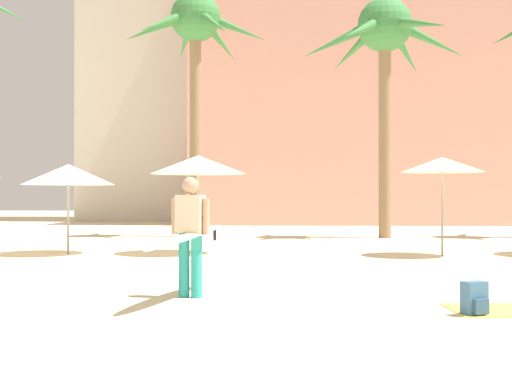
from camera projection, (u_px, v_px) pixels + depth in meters
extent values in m
plane|color=beige|center=(279.00, 369.00, 5.98)|extent=(120.00, 120.00, 0.00)
cube|color=#DB9989|center=(373.00, 79.00, 37.94)|extent=(19.11, 8.45, 15.56)
cylinder|color=#896B4C|center=(195.00, 127.00, 25.07)|extent=(0.42, 0.42, 7.87)
sphere|color=#387A3D|center=(195.00, 17.00, 25.09)|extent=(1.78, 1.78, 1.78)
cone|color=#387A3D|center=(237.00, 29.00, 25.25)|extent=(2.26, 0.71, 1.15)
cone|color=#387A3D|center=(219.00, 40.00, 26.24)|extent=(1.46, 1.99, 1.49)
cone|color=#387A3D|center=(186.00, 40.00, 26.44)|extent=(1.16, 2.16, 1.36)
cone|color=#387A3D|center=(154.00, 28.00, 24.98)|extent=(2.24, 0.63, 1.22)
cone|color=#387A3D|center=(164.00, 22.00, 24.01)|extent=(1.73, 1.92, 1.26)
cone|color=#387A3D|center=(213.00, 23.00, 23.83)|extent=(1.46, 2.05, 1.37)
cylinder|color=#896B4C|center=(385.00, 131.00, 24.31)|extent=(0.43, 0.43, 7.41)
sphere|color=#387A3D|center=(385.00, 25.00, 24.32)|extent=(1.88, 1.88, 1.88)
cone|color=#387A3D|center=(431.00, 41.00, 24.50)|extent=(2.57, 0.79, 1.41)
cone|color=#387A3D|center=(404.00, 51.00, 25.59)|extent=(1.72, 2.24, 1.65)
cone|color=#387A3D|center=(354.00, 49.00, 25.71)|extent=(1.75, 2.31, 1.49)
cone|color=#387A3D|center=(337.00, 41.00, 24.57)|extent=(2.56, 0.70, 1.41)
cone|color=#387A3D|center=(362.00, 29.00, 22.98)|extent=(1.78, 2.34, 1.33)
cone|color=#387A3D|center=(419.00, 24.00, 22.82)|extent=(1.70, 2.44, 1.06)
cylinder|color=gray|center=(442.00, 206.00, 17.09)|extent=(0.06, 0.06, 2.41)
cone|color=beige|center=(442.00, 165.00, 17.09)|extent=(2.02, 2.02, 0.37)
cylinder|color=gray|center=(68.00, 209.00, 17.67)|extent=(0.06, 0.06, 2.27)
cone|color=white|center=(68.00, 174.00, 17.67)|extent=(2.33, 2.33, 0.52)
cylinder|color=gray|center=(198.00, 205.00, 17.78)|extent=(0.06, 0.06, 2.49)
cone|color=white|center=(198.00, 165.00, 17.78)|extent=(2.43, 2.43, 0.47)
cube|color=#38617F|center=(474.00, 298.00, 8.63)|extent=(0.35, 0.30, 0.42)
cube|color=#2D4E65|center=(481.00, 307.00, 8.52)|extent=(0.21, 0.15, 0.18)
cylinder|color=teal|center=(197.00, 265.00, 10.11)|extent=(0.20, 0.20, 0.94)
cylinder|color=teal|center=(184.00, 265.00, 10.18)|extent=(0.20, 0.20, 0.94)
cube|color=beige|center=(190.00, 214.00, 10.15)|extent=(0.45, 0.33, 0.55)
sphere|color=tan|center=(190.00, 185.00, 10.15)|extent=(0.30, 0.30, 0.24)
cylinder|color=tan|center=(206.00, 216.00, 10.06)|extent=(0.13, 0.13, 0.52)
cylinder|color=tan|center=(175.00, 216.00, 10.23)|extent=(0.13, 0.13, 0.52)
ellipsoid|color=beige|center=(187.00, 237.00, 9.85)|extent=(0.98, 2.79, 0.26)
ellipsoid|color=teal|center=(187.00, 237.00, 9.85)|extent=(1.01, 2.81, 0.24)
cube|color=black|center=(215.00, 235.00, 10.93)|extent=(0.04, 0.11, 0.19)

